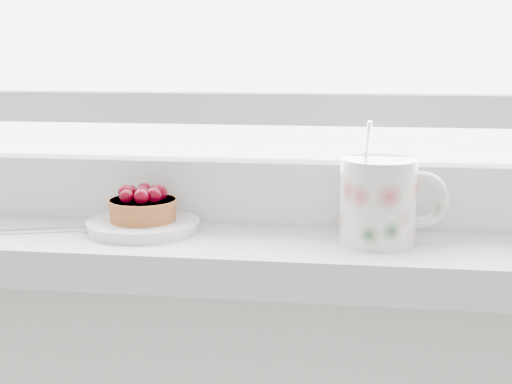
% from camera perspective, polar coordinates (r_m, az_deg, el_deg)
% --- Properties ---
extents(saucer, '(0.12, 0.12, 0.01)m').
position_cam_1_polar(saucer, '(0.79, -8.99, -2.66)').
color(saucer, silver).
rests_on(saucer, windowsill).
extents(raspberry_tart, '(0.08, 0.08, 0.04)m').
position_cam_1_polar(raspberry_tart, '(0.79, -9.04, -1.04)').
color(raspberry_tart, brown).
rests_on(raspberry_tart, saucer).
extents(floral_mug, '(0.11, 0.08, 0.13)m').
position_cam_1_polar(floral_mug, '(0.74, 9.97, -0.59)').
color(floral_mug, silver).
rests_on(floral_mug, windowsill).
extents(fork, '(0.19, 0.07, 0.00)m').
position_cam_1_polar(fork, '(0.81, -16.04, -2.94)').
color(fork, silver).
rests_on(fork, windowsill).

